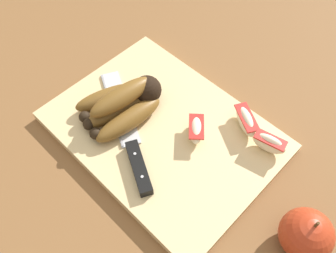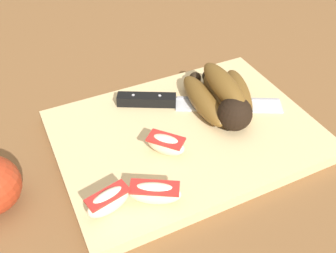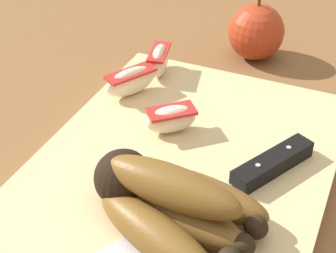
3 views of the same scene
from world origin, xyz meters
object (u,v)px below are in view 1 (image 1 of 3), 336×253
at_px(chefs_knife, 131,145).
at_px(apple_wedge_middle, 246,121).
at_px(banana_bunch, 124,103).
at_px(apple_wedge_far, 269,143).
at_px(apple_wedge_near, 196,129).
at_px(whole_apple, 306,235).

distance_m(chefs_knife, apple_wedge_middle, 0.21).
bearing_deg(banana_bunch, chefs_knife, 146.12).
bearing_deg(apple_wedge_far, apple_wedge_near, 30.50).
distance_m(banana_bunch, apple_wedge_middle, 0.22).
bearing_deg(chefs_knife, apple_wedge_near, -123.03).
relative_size(apple_wedge_middle, apple_wedge_far, 1.13).
bearing_deg(apple_wedge_middle, banana_bunch, 35.49).
distance_m(banana_bunch, chefs_knife, 0.08).
height_order(banana_bunch, chefs_knife, banana_bunch).
bearing_deg(whole_apple, apple_wedge_middle, -28.48).
xyz_separation_m(apple_wedge_near, whole_apple, (-0.24, 0.03, 0.00)).
xyz_separation_m(chefs_knife, apple_wedge_far, (-0.17, -0.16, 0.01)).
relative_size(chefs_knife, apple_wedge_far, 4.18).
height_order(chefs_knife, whole_apple, whole_apple).
height_order(apple_wedge_middle, apple_wedge_far, apple_wedge_far).
bearing_deg(chefs_knife, apple_wedge_far, -136.83).
bearing_deg(whole_apple, apple_wedge_far, -34.86).
bearing_deg(banana_bunch, apple_wedge_near, -157.59).
relative_size(apple_wedge_near, apple_wedge_far, 0.96).
bearing_deg(apple_wedge_middle, whole_apple, 151.52).
bearing_deg(chefs_knife, whole_apple, -166.74).
height_order(apple_wedge_near, apple_wedge_far, apple_wedge_far).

